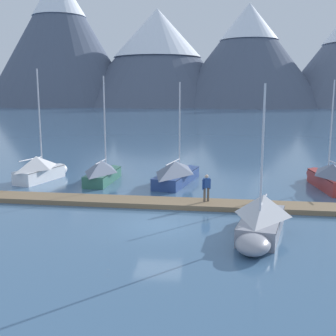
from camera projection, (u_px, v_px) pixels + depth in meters
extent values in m
plane|color=#426689|center=(158.00, 225.00, 21.97)|extent=(700.00, 700.00, 0.00)
cone|color=#4C566B|center=(60.00, 40.00, 214.96)|extent=(78.32, 78.32, 67.66)
cone|color=#4C566B|center=(157.00, 58.00, 216.55)|extent=(87.22, 87.22, 49.33)
cone|color=white|center=(157.00, 33.00, 214.33)|extent=(45.84, 45.84, 24.69)
cone|color=#4C566B|center=(248.00, 56.00, 202.68)|extent=(76.17, 76.17, 49.23)
cone|color=white|center=(249.00, 22.00, 199.82)|extent=(28.54, 28.54, 17.57)
cube|color=#846B4C|center=(165.00, 203.00, 25.87)|extent=(28.46, 3.65, 0.30)
cylinder|color=#38383D|center=(163.00, 207.00, 25.03)|extent=(27.23, 1.81, 0.24)
cylinder|color=#38383D|center=(167.00, 200.00, 26.71)|extent=(27.23, 1.81, 0.24)
cube|color=white|center=(40.00, 174.00, 32.94)|extent=(2.87, 4.76, 1.03)
ellipsoid|color=white|center=(59.00, 169.00, 35.20)|extent=(1.71, 1.71, 0.98)
cube|color=slate|center=(39.00, 169.00, 32.85)|extent=(2.88, 4.68, 0.06)
cylinder|color=silver|center=(40.00, 119.00, 32.46)|extent=(0.10, 0.10, 7.72)
cylinder|color=silver|center=(31.00, 159.00, 31.83)|extent=(0.85, 2.48, 0.08)
pyramid|color=silver|center=(36.00, 163.00, 32.45)|extent=(2.84, 3.98, 1.00)
cube|color=#336B56|center=(103.00, 177.00, 32.45)|extent=(1.96, 5.09, 0.87)
ellipsoid|color=#336B56|center=(113.00, 170.00, 35.20)|extent=(1.50, 2.03, 0.82)
cube|color=#163027|center=(103.00, 172.00, 32.38)|extent=(1.99, 4.99, 0.06)
cylinder|color=silver|center=(105.00, 124.00, 32.54)|extent=(0.10, 0.10, 7.33)
cylinder|color=silver|center=(101.00, 162.00, 31.86)|extent=(0.25, 2.45, 0.08)
pyramid|color=slate|center=(101.00, 166.00, 31.92)|extent=(2.13, 4.11, 0.95)
cube|color=navy|center=(177.00, 178.00, 32.06)|extent=(3.38, 6.45, 0.88)
ellipsoid|color=navy|center=(189.00, 170.00, 35.20)|extent=(1.99, 2.07, 0.83)
cube|color=#121D39|center=(177.00, 173.00, 31.99)|extent=(3.39, 6.34, 0.06)
cylinder|color=silver|center=(180.00, 127.00, 31.99)|extent=(0.10, 0.10, 6.83)
cylinder|color=silver|center=(173.00, 162.00, 30.99)|extent=(0.86, 3.05, 0.08)
pyramid|color=slate|center=(175.00, 167.00, 31.47)|extent=(3.32, 5.31, 0.94)
cube|color=#93939E|center=(262.00, 225.00, 20.62)|extent=(3.01, 5.23, 0.89)
ellipsoid|color=#93939E|center=(253.00, 244.00, 18.00)|extent=(2.00, 2.38, 0.85)
cube|color=#424247|center=(262.00, 217.00, 20.54)|extent=(3.02, 5.14, 0.06)
cylinder|color=silver|center=(262.00, 154.00, 19.13)|extent=(0.10, 0.10, 6.46)
cylinder|color=silver|center=(263.00, 200.00, 20.71)|extent=(0.71, 2.39, 0.08)
pyramid|color=silver|center=(263.00, 204.00, 20.79)|extent=(2.99, 4.34, 1.02)
cube|color=#B2332D|center=(330.00, 182.00, 30.14)|extent=(1.96, 5.45, 1.05)
ellipsoid|color=#B2332D|center=(316.00, 174.00, 33.10)|extent=(1.47, 2.05, 1.00)
cube|color=#501614|center=(330.00, 175.00, 30.05)|extent=(1.99, 5.34, 0.06)
cylinder|color=silver|center=(331.00, 128.00, 29.85)|extent=(0.10, 0.10, 6.77)
pyramid|color=slate|center=(333.00, 170.00, 29.57)|extent=(2.13, 4.40, 0.88)
cylinder|color=brown|center=(204.00, 195.00, 25.52)|extent=(0.14, 0.14, 0.86)
cylinder|color=brown|center=(208.00, 194.00, 25.62)|extent=(0.14, 0.14, 0.86)
cube|color=#234793|center=(207.00, 183.00, 25.44)|extent=(0.44, 0.38, 0.60)
sphere|color=beige|center=(207.00, 176.00, 25.36)|extent=(0.22, 0.22, 0.22)
cylinder|color=#234793|center=(203.00, 185.00, 25.35)|extent=(0.09, 0.09, 0.62)
cylinder|color=#234793|center=(210.00, 184.00, 25.55)|extent=(0.09, 0.09, 0.62)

